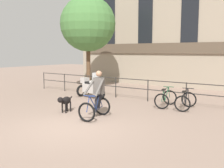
{
  "coord_description": "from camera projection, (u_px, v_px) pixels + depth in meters",
  "views": [
    {
      "loc": [
        5.79,
        -5.89,
        2.39
      ],
      "look_at": [
        -0.44,
        2.86,
        1.05
      ],
      "focal_mm": 42.0,
      "sensor_mm": 36.0,
      "label": 1
    }
  ],
  "objects": [
    {
      "name": "building_facade",
      "position": [
        192.0,
        14.0,
        16.68
      ],
      "size": [
        18.0,
        0.72,
        9.62
      ],
      "color": "gray",
      "rests_on": "ground_plane"
    },
    {
      "name": "dog",
      "position": [
        65.0,
        101.0,
        10.25
      ],
      "size": [
        0.33,
        0.92,
        0.66
      ],
      "rotation": [
        0.0,
        0.0,
        0.15
      ],
      "color": "black",
      "rests_on": "ground_plane"
    },
    {
      "name": "tree_canalside_left",
      "position": [
        88.0,
        24.0,
        16.42
      ],
      "size": [
        3.47,
        3.47,
        5.85
      ],
      "color": "brown",
      "rests_on": "ground_plane"
    },
    {
      "name": "cyclist_with_bike",
      "position": [
        97.0,
        97.0,
        9.43
      ],
      "size": [
        0.85,
        1.26,
        1.7
      ],
      "rotation": [
        0.0,
        0.0,
        0.15
      ],
      "color": "black",
      "rests_on": "ground_plane"
    },
    {
      "name": "canal_railing",
      "position": [
        148.0,
        87.0,
        12.5
      ],
      "size": [
        15.05,
        0.05,
        1.05
      ],
      "color": "#2D2B28",
      "rests_on": "ground_plane"
    },
    {
      "name": "parked_motorcycle",
      "position": [
        90.0,
        87.0,
        13.39
      ],
      "size": [
        1.72,
        0.9,
        1.35
      ],
      "rotation": [
        0.0,
        0.0,
        1.39
      ],
      "color": "black",
      "rests_on": "ground_plane"
    },
    {
      "name": "ground_plane",
      "position": [
        72.0,
        126.0,
        8.39
      ],
      "size": [
        60.0,
        60.0,
        0.0
      ],
      "primitive_type": "plane",
      "color": "gray"
    },
    {
      "name": "parked_bicycle_mid_left",
      "position": [
        186.0,
        101.0,
        10.81
      ],
      "size": [
        0.76,
        1.17,
        0.86
      ],
      "rotation": [
        0.0,
        0.0,
        3.24
      ],
      "color": "black",
      "rests_on": "ground_plane"
    },
    {
      "name": "parked_bicycle_near_lamp",
      "position": [
        166.0,
        99.0,
        11.32
      ],
      "size": [
        0.75,
        1.16,
        0.86
      ],
      "rotation": [
        0.0,
        0.0,
        3.23
      ],
      "color": "black",
      "rests_on": "ground_plane"
    }
  ]
}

